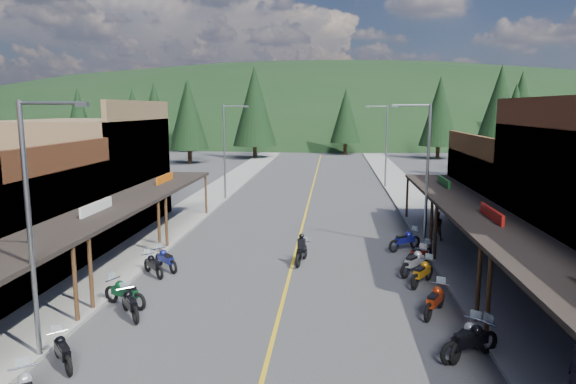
% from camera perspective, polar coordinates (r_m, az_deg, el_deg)
% --- Properties ---
extents(ground, '(220.00, 220.00, 0.00)m').
position_cam_1_polar(ground, '(21.78, -0.45, -11.54)').
color(ground, '#38383A').
rests_on(ground, ground).
extents(centerline, '(0.15, 90.00, 0.01)m').
position_cam_1_polar(centerline, '(41.05, 2.19, -1.55)').
color(centerline, gold).
rests_on(centerline, ground).
extents(sidewalk_west, '(3.40, 94.00, 0.15)m').
position_cam_1_polar(sidewalk_west, '(42.34, -9.65, -1.24)').
color(sidewalk_west, gray).
rests_on(sidewalk_west, ground).
extents(sidewalk_east, '(3.40, 94.00, 0.15)m').
position_cam_1_polar(sidewalk_east, '(41.54, 14.27, -1.61)').
color(sidewalk_east, gray).
rests_on(sidewalk_east, ground).
extents(shop_west_3, '(10.90, 10.20, 8.20)m').
position_cam_1_polar(shop_west_3, '(35.51, -21.35, 1.84)').
color(shop_west_3, brown).
rests_on(shop_west_3, ground).
extents(shop_east_3, '(10.90, 10.20, 6.20)m').
position_cam_1_polar(shop_east_3, '(34.10, 25.19, -0.37)').
color(shop_east_3, '#4C2D16').
rests_on(shop_east_3, ground).
extents(streetlight_0, '(2.16, 0.18, 8.00)m').
position_cam_1_polar(streetlight_0, '(17.12, -26.44, -2.77)').
color(streetlight_0, gray).
rests_on(streetlight_0, ground).
extents(streetlight_1, '(2.16, 0.18, 8.00)m').
position_cam_1_polar(streetlight_1, '(43.31, -6.90, 4.91)').
color(streetlight_1, gray).
rests_on(streetlight_1, ground).
extents(streetlight_2, '(2.16, 0.18, 8.00)m').
position_cam_1_polar(streetlight_2, '(28.89, 14.96, 2.47)').
color(streetlight_2, gray).
rests_on(streetlight_2, ground).
extents(streetlight_3, '(2.16, 0.18, 8.00)m').
position_cam_1_polar(streetlight_3, '(50.62, 10.71, 5.45)').
color(streetlight_3, gray).
rests_on(streetlight_3, ground).
extents(ridge_hill, '(310.00, 140.00, 60.00)m').
position_cam_1_polar(ridge_hill, '(155.46, 4.29, 6.47)').
color(ridge_hill, black).
rests_on(ridge_hill, ground).
extents(pine_0, '(5.04, 5.04, 11.00)m').
position_cam_1_polar(pine_0, '(92.34, -22.25, 7.87)').
color(pine_0, black).
rests_on(pine_0, ground).
extents(pine_1, '(5.88, 5.88, 12.50)m').
position_cam_1_polar(pine_1, '(93.91, -11.18, 8.86)').
color(pine_1, black).
rests_on(pine_1, ground).
extents(pine_2, '(6.72, 6.72, 14.00)m').
position_cam_1_polar(pine_2, '(79.16, -3.74, 9.50)').
color(pine_2, black).
rests_on(pine_2, ground).
extents(pine_3, '(5.04, 5.04, 11.00)m').
position_cam_1_polar(pine_3, '(86.29, 6.42, 8.45)').
color(pine_3, black).
rests_on(pine_3, ground).
extents(pine_4, '(5.88, 5.88, 12.50)m').
position_cam_1_polar(pine_4, '(81.85, 16.49, 8.61)').
color(pine_4, black).
rests_on(pine_4, ground).
extents(pine_5, '(6.72, 6.72, 14.00)m').
position_cam_1_polar(pine_5, '(97.67, 24.45, 8.66)').
color(pine_5, black).
rests_on(pine_5, ground).
extents(pine_7, '(5.88, 5.88, 12.50)m').
position_cam_1_polar(pine_7, '(102.07, -14.61, 8.76)').
color(pine_7, black).
rests_on(pine_7, ground).
extents(pine_8, '(4.48, 4.48, 10.00)m').
position_cam_1_polar(pine_8, '(64.86, -16.82, 7.38)').
color(pine_8, black).
rests_on(pine_8, ground).
extents(pine_9, '(4.93, 4.93, 10.80)m').
position_cam_1_polar(pine_9, '(68.90, 23.87, 7.41)').
color(pine_9, black).
rests_on(pine_9, ground).
extents(pine_10, '(5.38, 5.38, 11.60)m').
position_cam_1_polar(pine_10, '(73.04, -10.98, 8.42)').
color(pine_10, black).
rests_on(pine_10, ground).
extents(pine_11, '(5.82, 5.82, 12.40)m').
position_cam_1_polar(pine_11, '(61.00, 22.45, 8.11)').
color(pine_11, black).
rests_on(pine_11, ground).
extents(bike_west_5, '(1.75, 1.86, 1.10)m').
position_cam_1_polar(bike_west_5, '(17.56, -23.78, -15.75)').
color(bike_west_5, black).
rests_on(bike_west_5, ground).
extents(bike_west_6, '(1.76, 2.04, 1.16)m').
position_cam_1_polar(bike_west_6, '(20.44, -17.15, -11.66)').
color(bike_west_6, black).
rests_on(bike_west_6, ground).
extents(bike_west_7, '(2.26, 1.59, 1.24)m').
position_cam_1_polar(bike_west_7, '(21.54, -17.71, -10.49)').
color(bike_west_7, '#0C3C1F').
rests_on(bike_west_7, ground).
extents(bike_west_8, '(1.82, 1.89, 1.13)m').
position_cam_1_polar(bike_west_8, '(24.95, -14.74, -7.75)').
color(bike_west_8, black).
rests_on(bike_west_8, ground).
extents(bike_west_9, '(1.95, 1.94, 1.18)m').
position_cam_1_polar(bike_west_9, '(25.60, -13.44, -7.19)').
color(bike_west_9, navy).
rests_on(bike_west_9, ground).
extents(bike_east_5, '(2.35, 1.87, 1.31)m').
position_cam_1_polar(bike_east_5, '(17.52, 19.57, -15.17)').
color(bike_east_5, black).
rests_on(bike_east_5, ground).
extents(bike_east_6, '(1.87, 2.19, 1.24)m').
position_cam_1_polar(bike_east_6, '(17.72, 19.18, -14.97)').
color(bike_east_6, gray).
rests_on(bike_east_6, ground).
extents(bike_east_7, '(1.67, 2.29, 1.26)m').
position_cam_1_polar(bike_east_7, '(20.54, 16.01, -11.36)').
color(bike_east_7, '#A3290B').
rests_on(bike_east_7, ground).
extents(bike_east_8, '(1.77, 2.22, 1.24)m').
position_cam_1_polar(bike_east_8, '(23.65, 14.69, -8.55)').
color(bike_east_8, '#BC740D').
rests_on(bike_east_8, ground).
extents(bike_east_9, '(2.03, 2.29, 1.32)m').
position_cam_1_polar(bike_east_9, '(25.01, 13.89, -7.43)').
color(bike_east_9, '#AEAEB4').
rests_on(bike_east_9, ground).
extents(bike_east_10, '(1.88, 1.89, 1.14)m').
position_cam_1_polar(bike_east_10, '(26.85, 14.39, -6.49)').
color(bike_east_10, maroon).
rests_on(bike_east_10, ground).
extents(bike_east_11, '(2.21, 1.91, 1.26)m').
position_cam_1_polar(bike_east_11, '(28.94, 12.85, -5.16)').
color(bike_east_11, navy).
rests_on(bike_east_11, ground).
extents(rider_on_bike, '(1.05, 2.21, 1.61)m').
position_cam_1_polar(rider_on_bike, '(25.94, 1.52, -6.58)').
color(rider_on_bike, black).
rests_on(rider_on_bike, ground).
extents(pedestrian_east_b, '(0.84, 0.49, 1.71)m').
position_cam_1_polar(pedestrian_east_b, '(30.98, 16.13, -3.62)').
color(pedestrian_east_b, '#4E4231').
rests_on(pedestrian_east_b, sidewalk_east).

